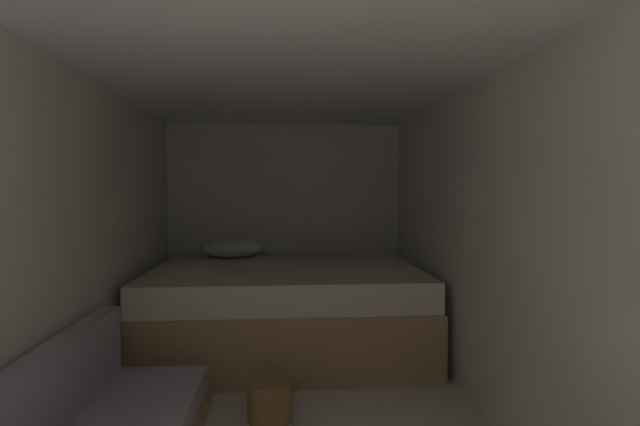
# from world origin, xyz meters

# --- Properties ---
(wall_back) EXTENTS (2.56, 0.05, 2.14)m
(wall_back) POSITION_xyz_m (0.00, 4.95, 1.07)
(wall_back) COLOR silver
(wall_back) RESTS_ON ground
(wall_left) EXTENTS (0.05, 5.49, 2.14)m
(wall_left) POSITION_xyz_m (-1.26, 2.18, 1.07)
(wall_left) COLOR silver
(wall_left) RESTS_ON ground
(wall_right) EXTENTS (0.05, 5.49, 2.14)m
(wall_right) POSITION_xyz_m (1.26, 2.18, 1.07)
(wall_right) COLOR silver
(wall_right) RESTS_ON ground
(ceiling_slab) EXTENTS (2.56, 5.49, 0.05)m
(ceiling_slab) POSITION_xyz_m (0.00, 2.18, 2.17)
(ceiling_slab) COLOR white
(ceiling_slab) RESTS_ON wall_left
(bed) EXTENTS (2.34, 1.77, 0.95)m
(bed) POSITION_xyz_m (-0.01, 4.00, 0.38)
(bed) COLOR tan
(bed) RESTS_ON ground
(wicker_basket) EXTENTS (0.29, 0.29, 0.24)m
(wicker_basket) POSITION_xyz_m (-0.11, 2.66, 0.12)
(wicker_basket) COLOR olive
(wicker_basket) RESTS_ON ground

